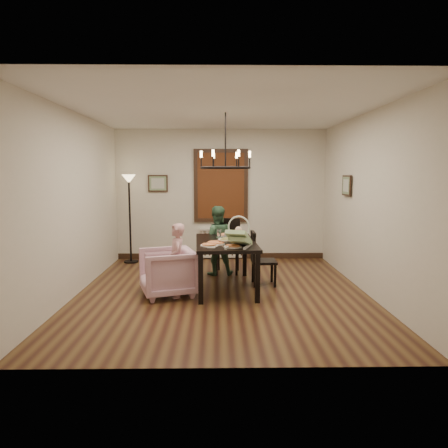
{
  "coord_description": "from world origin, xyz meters",
  "views": [
    {
      "loc": [
        -0.06,
        -6.13,
        1.86
      ],
      "look_at": [
        0.03,
        0.25,
        1.05
      ],
      "focal_mm": 32.0,
      "sensor_mm": 36.0,
      "label": 1
    }
  ],
  "objects_px": {
    "chair_far": "(227,246)",
    "seated_man": "(217,246)",
    "drinking_glass": "(226,236)",
    "baby_bouncer": "(239,236)",
    "elderly_woman": "(177,267)",
    "chair_right": "(264,258)",
    "armchair": "(167,272)",
    "floor_lamp": "(130,220)",
    "dining_table": "(225,246)"
  },
  "relations": [
    {
      "from": "chair_right",
      "to": "baby_bouncer",
      "type": "bearing_deg",
      "value": 146.29
    },
    {
      "from": "chair_right",
      "to": "baby_bouncer",
      "type": "height_order",
      "value": "baby_bouncer"
    },
    {
      "from": "chair_right",
      "to": "dining_table",
      "type": "bearing_deg",
      "value": 105.1
    },
    {
      "from": "chair_right",
      "to": "armchair",
      "type": "bearing_deg",
      "value": 108.03
    },
    {
      "from": "armchair",
      "to": "baby_bouncer",
      "type": "relative_size",
      "value": 1.63
    },
    {
      "from": "drinking_glass",
      "to": "floor_lamp",
      "type": "height_order",
      "value": "floor_lamp"
    },
    {
      "from": "dining_table",
      "to": "chair_far",
      "type": "distance_m",
      "value": 1.04
    },
    {
      "from": "chair_far",
      "to": "elderly_woman",
      "type": "relative_size",
      "value": 1.1
    },
    {
      "from": "chair_right",
      "to": "elderly_woman",
      "type": "distance_m",
      "value": 1.53
    },
    {
      "from": "floor_lamp",
      "to": "elderly_woman",
      "type": "bearing_deg",
      "value": -63.09
    },
    {
      "from": "chair_right",
      "to": "armchair",
      "type": "height_order",
      "value": "chair_right"
    },
    {
      "from": "chair_far",
      "to": "floor_lamp",
      "type": "xyz_separation_m",
      "value": [
        -2.01,
        0.92,
        0.39
      ]
    },
    {
      "from": "chair_right",
      "to": "floor_lamp",
      "type": "bearing_deg",
      "value": 54.42
    },
    {
      "from": "dining_table",
      "to": "elderly_woman",
      "type": "xyz_separation_m",
      "value": [
        -0.74,
        -0.44,
        -0.23
      ]
    },
    {
      "from": "chair_far",
      "to": "chair_right",
      "type": "bearing_deg",
      "value": -48.1
    },
    {
      "from": "elderly_woman",
      "to": "seated_man",
      "type": "relative_size",
      "value": 0.88
    },
    {
      "from": "armchair",
      "to": "floor_lamp",
      "type": "distance_m",
      "value": 2.59
    },
    {
      "from": "baby_bouncer",
      "to": "chair_right",
      "type": "bearing_deg",
      "value": 76.63
    },
    {
      "from": "seated_man",
      "to": "drinking_glass",
      "type": "bearing_deg",
      "value": 96.78
    },
    {
      "from": "chair_far",
      "to": "floor_lamp",
      "type": "relative_size",
      "value": 0.57
    },
    {
      "from": "chair_far",
      "to": "elderly_woman",
      "type": "xyz_separation_m",
      "value": [
        -0.8,
        -1.47,
        -0.05
      ]
    },
    {
      "from": "floor_lamp",
      "to": "drinking_glass",
      "type": "bearing_deg",
      "value": -42.99
    },
    {
      "from": "armchair",
      "to": "drinking_glass",
      "type": "relative_size",
      "value": 5.97
    },
    {
      "from": "chair_right",
      "to": "armchair",
      "type": "relative_size",
      "value": 1.15
    },
    {
      "from": "chair_far",
      "to": "floor_lamp",
      "type": "height_order",
      "value": "floor_lamp"
    },
    {
      "from": "chair_far",
      "to": "seated_man",
      "type": "relative_size",
      "value": 0.97
    },
    {
      "from": "chair_far",
      "to": "seated_man",
      "type": "xyz_separation_m",
      "value": [
        -0.2,
        -0.13,
        0.02
      ]
    },
    {
      "from": "drinking_glass",
      "to": "floor_lamp",
      "type": "xyz_separation_m",
      "value": [
        -1.97,
        1.84,
        0.05
      ]
    },
    {
      "from": "chair_right",
      "to": "drinking_glass",
      "type": "height_order",
      "value": "drinking_glass"
    },
    {
      "from": "baby_bouncer",
      "to": "elderly_woman",
      "type": "bearing_deg",
      "value": -166.83
    },
    {
      "from": "elderly_woman",
      "to": "floor_lamp",
      "type": "height_order",
      "value": "floor_lamp"
    },
    {
      "from": "baby_bouncer",
      "to": "seated_man",
      "type": "bearing_deg",
      "value": 121.95
    },
    {
      "from": "dining_table",
      "to": "armchair",
      "type": "height_order",
      "value": "dining_table"
    },
    {
      "from": "chair_right",
      "to": "baby_bouncer",
      "type": "relative_size",
      "value": 1.88
    },
    {
      "from": "chair_right",
      "to": "armchair",
      "type": "xyz_separation_m",
      "value": [
        -1.55,
        -0.55,
        -0.1
      ]
    },
    {
      "from": "baby_bouncer",
      "to": "dining_table",
      "type": "bearing_deg",
      "value": 128.32
    },
    {
      "from": "drinking_glass",
      "to": "chair_far",
      "type": "bearing_deg",
      "value": 87.69
    },
    {
      "from": "drinking_glass",
      "to": "armchair",
      "type": "bearing_deg",
      "value": -153.14
    },
    {
      "from": "drinking_glass",
      "to": "seated_man",
      "type": "bearing_deg",
      "value": 101.8
    },
    {
      "from": "armchair",
      "to": "elderly_woman",
      "type": "relative_size",
      "value": 0.85
    },
    {
      "from": "dining_table",
      "to": "chair_right",
      "type": "height_order",
      "value": "chair_right"
    },
    {
      "from": "dining_table",
      "to": "elderly_woman",
      "type": "height_order",
      "value": "elderly_woman"
    },
    {
      "from": "dining_table",
      "to": "chair_right",
      "type": "distance_m",
      "value": 0.72
    },
    {
      "from": "drinking_glass",
      "to": "floor_lamp",
      "type": "distance_m",
      "value": 2.7
    },
    {
      "from": "seated_man",
      "to": "floor_lamp",
      "type": "relative_size",
      "value": 0.59
    },
    {
      "from": "seated_man",
      "to": "baby_bouncer",
      "type": "xyz_separation_m",
      "value": [
        0.34,
        -1.43,
        0.41
      ]
    },
    {
      "from": "chair_right",
      "to": "elderly_woman",
      "type": "bearing_deg",
      "value": 113.07
    },
    {
      "from": "chair_right",
      "to": "seated_man",
      "type": "height_order",
      "value": "seated_man"
    },
    {
      "from": "dining_table",
      "to": "seated_man",
      "type": "xyz_separation_m",
      "value": [
        -0.15,
        0.9,
        -0.17
      ]
    },
    {
      "from": "elderly_woman",
      "to": "drinking_glass",
      "type": "height_order",
      "value": "elderly_woman"
    }
  ]
}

